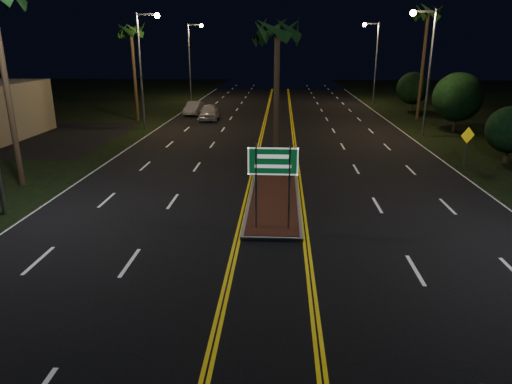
# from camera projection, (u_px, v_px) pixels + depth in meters

# --- Properties ---
(ground) EXTENTS (120.00, 120.00, 0.00)m
(ground) POSITION_uv_depth(u_px,v_px,m) (270.00, 266.00, 14.35)
(ground) COLOR black
(ground) RESTS_ON ground
(median_island) EXTENTS (2.25, 10.25, 0.17)m
(median_island) POSITION_uv_depth(u_px,v_px,m) (274.00, 194.00, 20.97)
(median_island) COLOR gray
(median_island) RESTS_ON ground
(highway_sign) EXTENTS (1.80, 0.08, 3.20)m
(highway_sign) POSITION_uv_depth(u_px,v_px,m) (273.00, 169.00, 16.26)
(highway_sign) COLOR gray
(highway_sign) RESTS_ON ground
(streetlight_left_mid) EXTENTS (1.91, 0.44, 9.00)m
(streetlight_left_mid) POSITION_uv_depth(u_px,v_px,m) (144.00, 58.00, 35.96)
(streetlight_left_mid) COLOR gray
(streetlight_left_mid) RESTS_ON ground
(streetlight_left_far) EXTENTS (1.91, 0.44, 9.00)m
(streetlight_left_far) POSITION_uv_depth(u_px,v_px,m) (192.00, 53.00, 54.95)
(streetlight_left_far) COLOR gray
(streetlight_left_far) RESTS_ON ground
(streetlight_right_mid) EXTENTS (1.91, 0.44, 9.00)m
(streetlight_right_mid) POSITION_uv_depth(u_px,v_px,m) (426.00, 59.00, 32.93)
(streetlight_right_mid) COLOR gray
(streetlight_right_mid) RESTS_ON ground
(streetlight_right_far) EXTENTS (1.91, 0.44, 9.00)m
(streetlight_right_far) POSITION_uv_depth(u_px,v_px,m) (373.00, 53.00, 51.92)
(streetlight_right_far) COLOR gray
(streetlight_right_far) RESTS_ON ground
(palm_median) EXTENTS (2.40, 2.40, 8.30)m
(palm_median) POSITION_uv_depth(u_px,v_px,m) (277.00, 31.00, 22.07)
(palm_median) COLOR #382819
(palm_median) RESTS_ON ground
(palm_left_far) EXTENTS (2.40, 2.40, 8.80)m
(palm_left_far) POSITION_uv_depth(u_px,v_px,m) (131.00, 31.00, 39.22)
(palm_left_far) COLOR #382819
(palm_left_far) RESTS_ON ground
(palm_right_far) EXTENTS (2.40, 2.40, 10.30)m
(palm_right_far) POSITION_uv_depth(u_px,v_px,m) (428.00, 14.00, 39.34)
(palm_right_far) COLOR #382819
(palm_right_far) RESTS_ON ground
(shrub_near) EXTENTS (2.70, 2.70, 3.30)m
(shrub_near) POSITION_uv_depth(u_px,v_px,m) (510.00, 130.00, 26.33)
(shrub_near) COLOR #382819
(shrub_near) RESTS_ON ground
(shrub_mid) EXTENTS (3.78, 3.78, 4.62)m
(shrub_mid) POSITION_uv_depth(u_px,v_px,m) (458.00, 97.00, 35.56)
(shrub_mid) COLOR #382819
(shrub_mid) RESTS_ON ground
(shrub_far) EXTENTS (3.24, 3.24, 3.96)m
(shrub_far) POSITION_uv_depth(u_px,v_px,m) (413.00, 88.00, 47.08)
(shrub_far) COLOR #382819
(shrub_far) RESTS_ON ground
(car_near) EXTENTS (2.30, 4.94, 1.62)m
(car_near) POSITION_uv_depth(u_px,v_px,m) (209.00, 111.00, 42.02)
(car_near) COLOR silver
(car_near) RESTS_ON ground
(car_far) EXTENTS (2.09, 4.43, 1.45)m
(car_far) POSITION_uv_depth(u_px,v_px,m) (194.00, 107.00, 45.33)
(car_far) COLOR #B8BBC2
(car_far) RESTS_ON ground
(warning_sign) EXTENTS (0.88, 0.38, 2.23)m
(warning_sign) POSITION_uv_depth(u_px,v_px,m) (467.00, 141.00, 25.81)
(warning_sign) COLOR gray
(warning_sign) RESTS_ON ground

